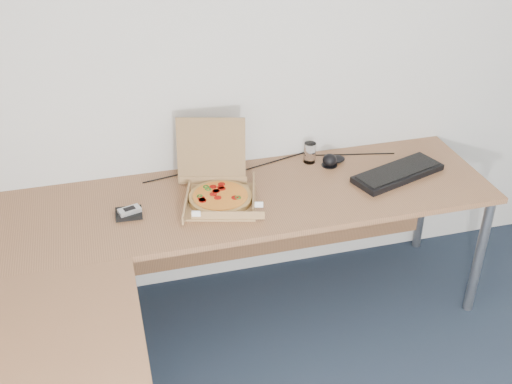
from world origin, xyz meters
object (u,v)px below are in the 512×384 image
object	(u,v)px
desk	(189,265)
drinking_glass	(310,153)
keyboard	(398,173)
wallet	(129,213)
pizza_box	(219,192)

from	to	relation	value
desk	drinking_glass	distance (m)	1.02
keyboard	wallet	world-z (taller)	keyboard
pizza_box	wallet	world-z (taller)	pizza_box
desk	wallet	world-z (taller)	wallet
desk	keyboard	world-z (taller)	keyboard
desk	drinking_glass	bearing A→B (deg)	41.24
desk	pizza_box	xyz separation A→B (m)	(0.22, 0.43, 0.07)
pizza_box	wallet	xyz separation A→B (m)	(-0.43, -0.02, -0.03)
desk	keyboard	size ratio (longest dim) A/B	5.10
pizza_box	drinking_glass	xyz separation A→B (m)	(0.54, 0.25, 0.01)
keyboard	desk	bearing A→B (deg)	-178.68
desk	pizza_box	bearing A→B (deg)	62.14
drinking_glass	wallet	distance (m)	1.01
desk	keyboard	bearing A→B (deg)	19.72
pizza_box	wallet	size ratio (longest dim) A/B	3.23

